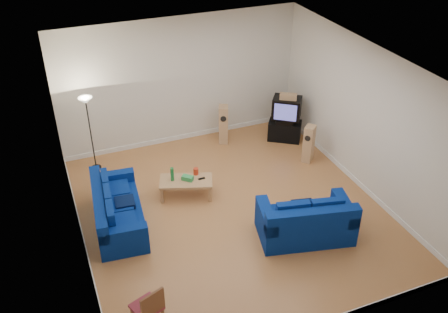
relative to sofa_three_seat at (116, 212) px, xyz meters
name	(u,v)px	position (x,y,z in m)	size (l,w,h in m)	color
room	(232,147)	(2.29, -0.46, 1.25)	(6.01, 6.51, 3.21)	#985A2F
sofa_three_seat	(116,212)	(0.00, 0.00, 0.00)	(1.09, 2.15, 0.80)	#00175C
sofa_loveseat	(306,223)	(3.30, -1.74, 0.04)	(1.94, 1.36, 0.88)	#00175C
coffee_table	(186,182)	(1.59, 0.40, 0.05)	(1.24, 0.90, 0.41)	tan
bottle	(172,174)	(1.33, 0.50, 0.26)	(0.07, 0.07, 0.31)	#197233
tissue_box	(188,178)	(1.63, 0.39, 0.16)	(0.24, 0.13, 0.10)	green
red_canister	(196,171)	(1.87, 0.53, 0.18)	(0.11, 0.11, 0.15)	red
remote	(202,179)	(1.92, 0.31, 0.12)	(0.15, 0.05, 0.02)	black
tv_stand	(285,131)	(4.70, 1.78, -0.05)	(0.82, 0.45, 0.50)	black
av_receiver	(284,121)	(4.67, 1.77, 0.25)	(0.45, 0.36, 0.10)	black
television	(287,108)	(4.74, 1.82, 0.57)	(0.86, 0.82, 0.54)	black
centre_speaker	(288,97)	(4.73, 1.76, 0.91)	(0.42, 0.17, 0.15)	tan
speaker_left	(223,124)	(3.20, 2.24, 0.21)	(0.33, 0.36, 1.01)	tan
speaker_right	(309,144)	(4.74, 0.65, 0.17)	(0.35, 0.34, 0.93)	tan
floor_lamp	(87,111)	(-0.04, 2.23, 1.21)	(0.31, 0.31, 1.83)	black
dining_chair	(149,307)	(-0.03, -2.73, 0.18)	(0.53, 0.53, 0.86)	brown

